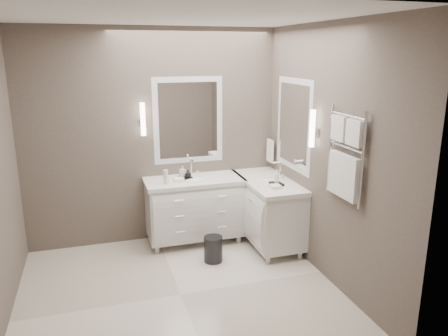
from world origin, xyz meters
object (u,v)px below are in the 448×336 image
object	(u,v)px
vanity_back	(195,206)
waste_bin	(213,249)
vanity_right	(268,207)
towel_ladder	(345,160)

from	to	relation	value
vanity_back	waste_bin	size ratio (longest dim) A/B	4.04
vanity_right	towel_ladder	size ratio (longest dim) A/B	1.38
vanity_right	towel_ladder	distance (m)	1.60
vanity_back	vanity_right	bearing A→B (deg)	-20.38
vanity_right	towel_ladder	world-z (taller)	towel_ladder
vanity_right	towel_ladder	xyz separation A→B (m)	(0.23, -1.30, 0.91)
towel_ladder	waste_bin	world-z (taller)	towel_ladder
vanity_back	vanity_right	world-z (taller)	same
waste_bin	vanity_back	bearing A→B (deg)	96.62
waste_bin	vanity_right	bearing A→B (deg)	19.73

